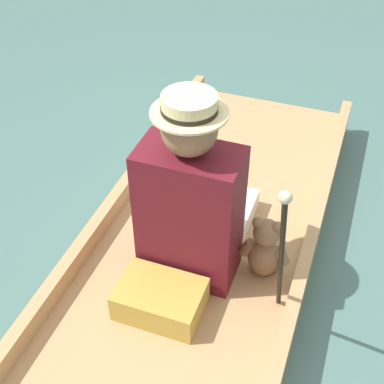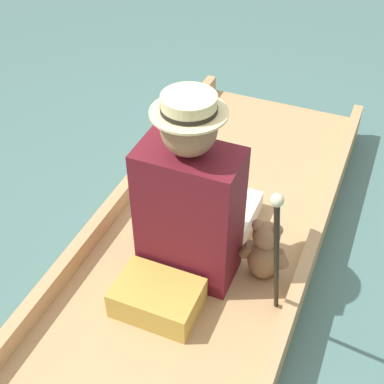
% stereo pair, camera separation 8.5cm
% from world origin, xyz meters
% --- Properties ---
extents(ground_plane, '(16.00, 16.00, 0.00)m').
position_xyz_m(ground_plane, '(0.00, 0.00, 0.00)').
color(ground_plane, '#476B66').
extents(punt_boat, '(1.09, 2.99, 0.24)m').
position_xyz_m(punt_boat, '(0.00, 0.00, 0.08)').
color(punt_boat, tan).
rests_on(punt_boat, ground_plane).
extents(seat_cushion, '(0.37, 0.26, 0.14)m').
position_xyz_m(seat_cushion, '(-0.04, -0.41, 0.21)').
color(seat_cushion, '#B7933D').
rests_on(seat_cushion, punt_boat).
extents(seated_person, '(0.44, 0.69, 0.94)m').
position_xyz_m(seated_person, '(-0.00, -0.08, 0.50)').
color(seated_person, white).
rests_on(seated_person, punt_boat).
extents(teddy_bear, '(0.24, 0.14, 0.34)m').
position_xyz_m(teddy_bear, '(0.33, -0.05, 0.30)').
color(teddy_bear, '#846042').
rests_on(teddy_bear, punt_boat).
extents(wine_glass, '(0.09, 0.09, 0.23)m').
position_xyz_m(wine_glass, '(-0.42, 0.24, 0.28)').
color(wine_glass, silver).
rests_on(wine_glass, punt_boat).
extents(walking_cane, '(0.04, 0.35, 0.91)m').
position_xyz_m(walking_cane, '(0.45, -0.39, 0.66)').
color(walking_cane, black).
rests_on(walking_cane, punt_boat).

